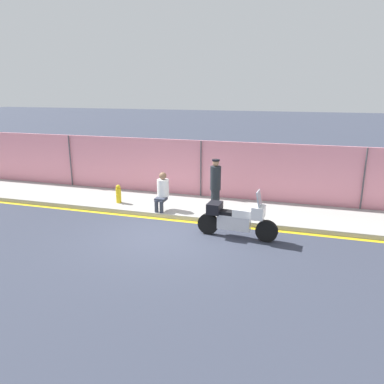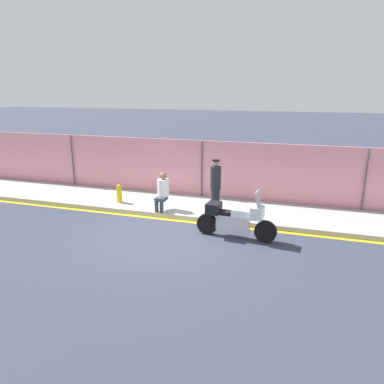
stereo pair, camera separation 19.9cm
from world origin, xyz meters
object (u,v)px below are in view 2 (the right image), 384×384
object	(u,v)px
motorcycle	(235,219)
fire_hydrant	(119,193)
person_seated_on_curb	(163,189)
officer_standing	(215,186)

from	to	relation	value
motorcycle	fire_hydrant	size ratio (longest dim) A/B	3.52
motorcycle	person_seated_on_curb	world-z (taller)	motorcycle
motorcycle	fire_hydrant	world-z (taller)	motorcycle
officer_standing	fire_hydrant	world-z (taller)	officer_standing
officer_standing	person_seated_on_curb	size ratio (longest dim) A/B	1.40
officer_standing	fire_hydrant	distance (m)	3.55
officer_standing	fire_hydrant	xyz separation A→B (m)	(-3.51, 0.07, -0.58)
motorcycle	officer_standing	xyz separation A→B (m)	(-0.96, 1.56, 0.48)
motorcycle	officer_standing	bearing A→B (deg)	125.37
motorcycle	officer_standing	distance (m)	1.89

